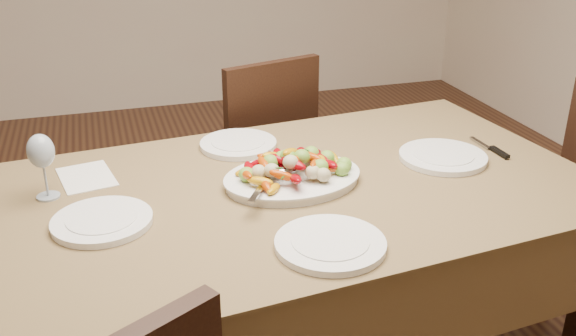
{
  "coord_description": "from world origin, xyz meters",
  "views": [
    {
      "loc": [
        -0.36,
        -1.78,
        1.59
      ],
      "look_at": [
        0.14,
        -0.15,
        0.82
      ],
      "focal_mm": 40.0,
      "sensor_mm": 36.0,
      "label": 1
    }
  ],
  "objects_px": {
    "chair_far": "(250,158)",
    "plate_far": "(238,144)",
    "dining_table": "(288,293)",
    "plate_left": "(102,221)",
    "plate_right": "(443,157)",
    "plate_near": "(330,244)",
    "wine_glass": "(43,165)",
    "serving_platter": "(293,180)"
  },
  "relations": [
    {
      "from": "plate_left",
      "to": "dining_table",
      "type": "bearing_deg",
      "value": 7.67
    },
    {
      "from": "plate_right",
      "to": "plate_near",
      "type": "xyz_separation_m",
      "value": [
        -0.54,
        -0.41,
        0.0
      ]
    },
    {
      "from": "plate_left",
      "to": "plate_near",
      "type": "height_order",
      "value": "same"
    },
    {
      "from": "plate_far",
      "to": "wine_glass",
      "type": "relative_size",
      "value": 1.27
    },
    {
      "from": "wine_glass",
      "to": "chair_far",
      "type": "bearing_deg",
      "value": 43.76
    },
    {
      "from": "dining_table",
      "to": "plate_far",
      "type": "xyz_separation_m",
      "value": [
        -0.07,
        0.35,
        0.39
      ]
    },
    {
      "from": "chair_far",
      "to": "plate_left",
      "type": "distance_m",
      "value": 1.18
    },
    {
      "from": "plate_right",
      "to": "dining_table",
      "type": "bearing_deg",
      "value": -174.88
    },
    {
      "from": "chair_far",
      "to": "plate_far",
      "type": "relative_size",
      "value": 3.65
    },
    {
      "from": "plate_right",
      "to": "plate_near",
      "type": "bearing_deg",
      "value": -143.13
    },
    {
      "from": "plate_near",
      "to": "plate_far",
      "type": "bearing_deg",
      "value": 95.68
    },
    {
      "from": "serving_platter",
      "to": "plate_far",
      "type": "relative_size",
      "value": 1.57
    },
    {
      "from": "plate_right",
      "to": "plate_near",
      "type": "distance_m",
      "value": 0.68
    },
    {
      "from": "plate_right",
      "to": "plate_far",
      "type": "height_order",
      "value": "same"
    },
    {
      "from": "wine_glass",
      "to": "dining_table",
      "type": "bearing_deg",
      "value": -11.44
    },
    {
      "from": "wine_glass",
      "to": "plate_far",
      "type": "bearing_deg",
      "value": 19.28
    },
    {
      "from": "plate_far",
      "to": "serving_platter",
      "type": "bearing_deg",
      "value": -74.77
    },
    {
      "from": "plate_left",
      "to": "wine_glass",
      "type": "height_order",
      "value": "wine_glass"
    },
    {
      "from": "dining_table",
      "to": "plate_near",
      "type": "height_order",
      "value": "plate_near"
    },
    {
      "from": "serving_platter",
      "to": "plate_near",
      "type": "xyz_separation_m",
      "value": [
        -0.02,
        -0.38,
        -0.0
      ]
    },
    {
      "from": "serving_platter",
      "to": "plate_right",
      "type": "height_order",
      "value": "serving_platter"
    },
    {
      "from": "dining_table",
      "to": "plate_near",
      "type": "bearing_deg",
      "value": -90.01
    },
    {
      "from": "serving_platter",
      "to": "plate_far",
      "type": "bearing_deg",
      "value": 105.23
    },
    {
      "from": "plate_right",
      "to": "plate_near",
      "type": "relative_size",
      "value": 1.02
    },
    {
      "from": "serving_platter",
      "to": "plate_near",
      "type": "bearing_deg",
      "value": -93.02
    },
    {
      "from": "dining_table",
      "to": "chair_far",
      "type": "bearing_deg",
      "value": 83.78
    },
    {
      "from": "plate_near",
      "to": "plate_right",
      "type": "bearing_deg",
      "value": 36.87
    },
    {
      "from": "plate_near",
      "to": "wine_glass",
      "type": "height_order",
      "value": "wine_glass"
    },
    {
      "from": "plate_left",
      "to": "plate_near",
      "type": "xyz_separation_m",
      "value": [
        0.54,
        -0.29,
        0.0
      ]
    },
    {
      "from": "chair_far",
      "to": "plate_left",
      "type": "relative_size",
      "value": 3.59
    },
    {
      "from": "plate_far",
      "to": "wine_glass",
      "type": "height_order",
      "value": "wine_glass"
    },
    {
      "from": "serving_platter",
      "to": "plate_left",
      "type": "relative_size",
      "value": 1.54
    },
    {
      "from": "serving_platter",
      "to": "plate_far",
      "type": "xyz_separation_m",
      "value": [
        -0.09,
        0.33,
        -0.0
      ]
    },
    {
      "from": "chair_far",
      "to": "wine_glass",
      "type": "distance_m",
      "value": 1.14
    },
    {
      "from": "dining_table",
      "to": "plate_far",
      "type": "relative_size",
      "value": 7.06
    },
    {
      "from": "plate_left",
      "to": "plate_far",
      "type": "bearing_deg",
      "value": 42.18
    },
    {
      "from": "plate_right",
      "to": "serving_platter",
      "type": "bearing_deg",
      "value": -176.71
    },
    {
      "from": "dining_table",
      "to": "plate_left",
      "type": "distance_m",
      "value": 0.67
    },
    {
      "from": "chair_far",
      "to": "plate_right",
      "type": "xyz_separation_m",
      "value": [
        0.45,
        -0.83,
        0.29
      ]
    },
    {
      "from": "serving_platter",
      "to": "plate_left",
      "type": "bearing_deg",
      "value": -170.74
    },
    {
      "from": "plate_right",
      "to": "wine_glass",
      "type": "bearing_deg",
      "value": 175.84
    },
    {
      "from": "chair_far",
      "to": "plate_left",
      "type": "xyz_separation_m",
      "value": [
        -0.63,
        -0.95,
        0.29
      ]
    }
  ]
}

